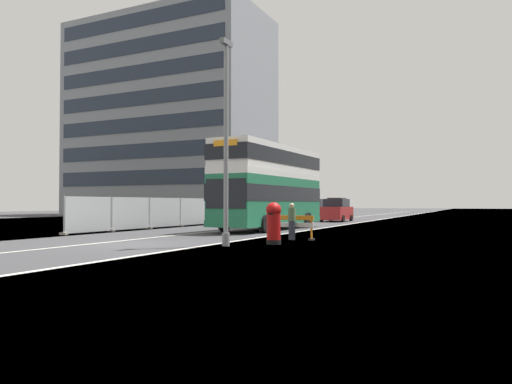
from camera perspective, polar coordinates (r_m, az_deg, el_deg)
The scene contains 13 objects.
ground at distance 19.36m, azimuth -12.88°, elevation -6.24°, with size 140.00×280.00×0.10m.
double_decker_bus at distance 29.58m, azimuth 1.66°, elevation 0.78°, with size 3.07×10.72×5.09m.
lamppost_foreground at distance 18.30m, azimuth -3.57°, elevation 5.15°, with size 0.29×0.70×7.83m.
red_pillar_postbox at distance 18.99m, azimuth 2.10°, elevation -3.47°, with size 0.61×0.61×1.66m.
roadworks_barrier at distance 21.47m, azimuth 4.56°, elevation -3.84°, with size 1.81×0.51×1.07m.
construction_site_fence at distance 36.93m, azimuth -5.95°, elevation -2.33°, with size 0.44×27.40×2.02m.
car_oncoming_near at distance 43.03m, azimuth 9.52°, elevation -2.21°, with size 2.10×4.30×1.99m.
car_receding_mid at distance 51.41m, azimuth 7.14°, elevation -2.05°, with size 1.94×4.42×2.05m.
car_receding_far at distance 58.72m, azimuth 9.57°, elevation -1.86°, with size 2.01×4.51×2.25m.
bare_tree_far_verge_near at distance 54.48m, azimuth -0.03°, elevation -0.43°, with size 2.19×2.70×4.69m.
bare_tree_far_verge_mid at distance 64.81m, azimuth 1.04°, elevation -0.81°, with size 2.34×2.55×4.35m.
pedestrian_at_kerb at distance 21.29m, azimuth 4.26°, elevation -3.50°, with size 0.34×0.34×1.62m.
backdrop_office_block at distance 67.65m, azimuth -10.23°, elevation 8.54°, with size 26.75×13.49×26.36m.
Camera 1 is at (12.72, -14.88, 1.62)m, focal length 33.78 mm.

